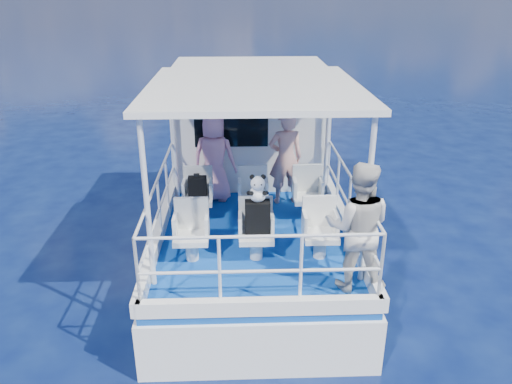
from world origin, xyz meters
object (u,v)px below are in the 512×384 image
Objects in this scene: backpack_center at (258,219)px; passenger_port_fwd at (214,157)px; passenger_stbd_aft at (358,227)px; panda at (258,188)px.

passenger_port_fwd is at bearing 107.20° from backpack_center.
passenger_port_fwd reaches higher than backpack_center.
passenger_port_fwd is 2.26m from backpack_center.
passenger_stbd_aft is 1.42m from backpack_center.
passenger_port_fwd is 4.15× the size of panda.
passenger_stbd_aft reaches higher than backpack_center.
backpack_center is 0.45m from panda.
backpack_center is (-1.20, 0.72, -0.21)m from passenger_stbd_aft.
panda is (-1.20, 0.73, 0.24)m from passenger_stbd_aft.
passenger_stbd_aft is at bearing 137.73° from passenger_port_fwd.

